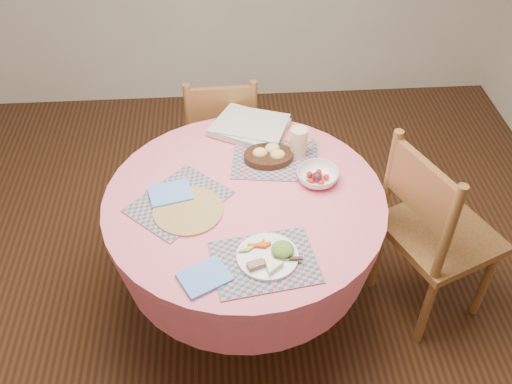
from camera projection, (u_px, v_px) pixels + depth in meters
ground at (247, 302)px, 2.99m from camera, size 4.00×4.00×0.00m
dining_table at (245, 229)px, 2.62m from camera, size 1.24×1.24×0.75m
chair_right at (433, 231)px, 2.63m from camera, size 0.60×0.61×1.02m
chair_back at (222, 137)px, 3.27m from camera, size 0.43×0.41×0.91m
placemat_front at (265, 262)px, 2.21m from camera, size 0.44×0.36×0.01m
placemat_left at (179, 202)px, 2.46m from camera, size 0.49×0.50×0.01m
placemat_back at (275, 160)px, 2.67m from camera, size 0.44×0.35×0.01m
wicker_trivet at (188, 211)px, 2.42m from camera, size 0.30×0.30×0.01m
napkin_near at (205, 277)px, 2.15m from camera, size 0.22×0.21×0.01m
napkin_far at (170, 193)px, 2.48m from camera, size 0.21×0.18×0.01m
dinner_plate at (270, 256)px, 2.21m from camera, size 0.24×0.25×0.05m
bread_bowl at (269, 155)px, 2.65m from camera, size 0.23×0.23×0.08m
latte_mug at (299, 142)px, 2.65m from camera, size 0.12×0.08×0.14m
fruit_bowl at (317, 176)px, 2.54m from camera, size 0.20×0.20×0.06m
newspaper_stack at (250, 127)px, 2.83m from camera, size 0.43×0.40×0.04m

